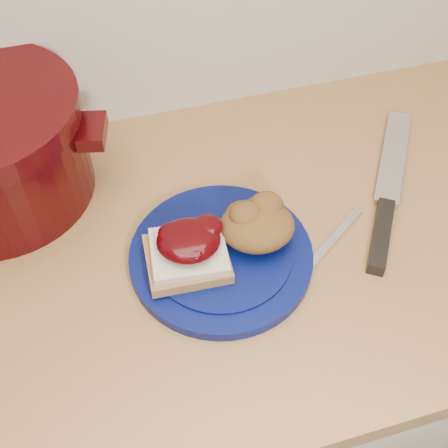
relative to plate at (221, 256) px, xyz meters
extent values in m
cube|color=beige|center=(-0.03, 0.03, -0.48)|extent=(4.00, 0.60, 0.86)
cylinder|color=#050D4B|center=(0.00, 0.00, 0.00)|extent=(0.29, 0.29, 0.02)
cube|color=olive|center=(-0.05, -0.01, 0.02)|extent=(0.11, 0.10, 0.02)
cube|color=beige|center=(-0.04, 0.00, 0.03)|extent=(0.11, 0.09, 0.01)
ellipsoid|color=#2F0104|center=(-0.04, 0.00, 0.05)|extent=(0.09, 0.09, 0.02)
ellipsoid|color=brown|center=(0.05, 0.01, 0.04)|extent=(0.11, 0.10, 0.05)
cube|color=black|center=(0.22, -0.03, 0.00)|extent=(0.09, 0.12, 0.02)
cube|color=silver|center=(0.32, 0.11, 0.00)|extent=(0.14, 0.20, 0.00)
cube|color=silver|center=(0.16, -0.01, -0.01)|extent=(0.13, 0.10, 0.00)
cube|color=black|center=(-0.13, 0.18, 0.10)|extent=(0.05, 0.07, 0.02)
camera|label=1|loc=(-0.12, -0.43, 0.62)|focal=45.00mm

